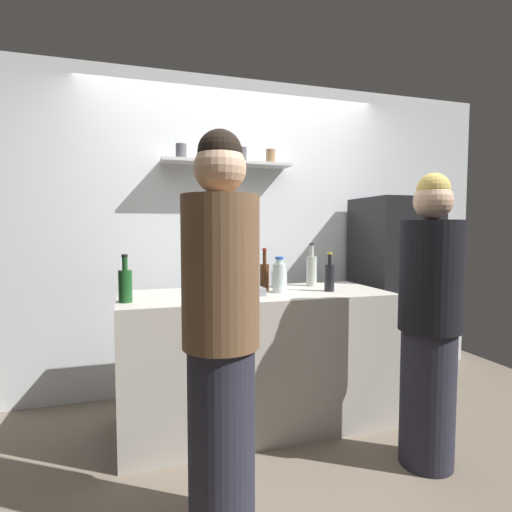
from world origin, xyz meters
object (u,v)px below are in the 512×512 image
object	(u,v)px
baking_pan	(236,291)
utensil_holder	(279,279)
person_brown_jacket	(221,335)
water_bottle_plastic	(279,277)
refrigerator	(393,292)
wine_bottle_pale_glass	(312,270)
wine_bottle_amber_glass	(264,275)
wine_bottle_green_glass	(125,284)
wine_bottle_dark_glass	(329,277)
person_blonde	(429,323)

from	to	relation	value
baking_pan	utensil_holder	distance (m)	0.47
utensil_holder	person_brown_jacket	distance (m)	1.30
water_bottle_plastic	utensil_holder	bearing A→B (deg)	69.93
refrigerator	wine_bottle_pale_glass	world-z (taller)	refrigerator
wine_bottle_amber_glass	wine_bottle_green_glass	xyz separation A→B (m)	(-0.93, -0.20, -0.00)
refrigerator	wine_bottle_amber_glass	xyz separation A→B (m)	(-1.26, -0.28, 0.22)
wine_bottle_green_glass	person_brown_jacket	size ratio (longest dim) A/B	0.16
utensil_holder	person_brown_jacket	size ratio (longest dim) A/B	0.13
utensil_holder	wine_bottle_green_glass	distance (m)	1.14
water_bottle_plastic	person_brown_jacket	xyz separation A→B (m)	(-0.59, -0.86, -0.14)
refrigerator	utensil_holder	bearing A→B (deg)	-172.32
refrigerator	wine_bottle_dark_glass	world-z (taller)	refrigerator
refrigerator	utensil_holder	xyz separation A→B (m)	(-1.10, -0.15, 0.17)
wine_bottle_amber_glass	wine_bottle_green_glass	size ratio (longest dim) A/B	1.05
person_brown_jacket	wine_bottle_dark_glass	bearing A→B (deg)	164.14
refrigerator	person_brown_jacket	world-z (taller)	person_brown_jacket
wine_bottle_pale_glass	water_bottle_plastic	distance (m)	0.41
utensil_holder	person_brown_jacket	bearing A→B (deg)	-121.55
wine_bottle_green_glass	wine_bottle_pale_glass	bearing A→B (deg)	13.20
person_brown_jacket	person_blonde	bearing A→B (deg)	130.44
refrigerator	wine_bottle_pale_glass	distance (m)	0.90
baking_pan	wine_bottle_pale_glass	bearing A→B (deg)	20.49
wine_bottle_pale_glass	person_blonde	bearing A→B (deg)	-72.56
wine_bottle_dark_glass	water_bottle_plastic	xyz separation A→B (m)	(-0.35, 0.05, 0.00)
baking_pan	utensil_holder	size ratio (longest dim) A/B	1.51
person_blonde	refrigerator	bearing A→B (deg)	-92.74
utensil_holder	wine_bottle_green_glass	world-z (taller)	wine_bottle_green_glass
wine_bottle_dark_glass	person_blonde	size ratio (longest dim) A/B	0.16
refrigerator	water_bottle_plastic	size ratio (longest dim) A/B	6.60
refrigerator	person_blonde	size ratio (longest dim) A/B	0.97
water_bottle_plastic	person_blonde	size ratio (longest dim) A/B	0.15
water_bottle_plastic	refrigerator	bearing A→B (deg)	18.22
refrigerator	wine_bottle_green_glass	world-z (taller)	refrigerator
refrigerator	person_blonde	bearing A→B (deg)	-116.65
wine_bottle_amber_glass	wine_bottle_green_glass	distance (m)	0.95
utensil_holder	person_brown_jacket	world-z (taller)	person_brown_jacket
baking_pan	person_blonde	distance (m)	1.18
refrigerator	water_bottle_plastic	world-z (taller)	refrigerator
utensil_holder	wine_bottle_pale_glass	bearing A→B (deg)	-3.48
baking_pan	wine_bottle_green_glass	xyz separation A→B (m)	(-0.69, -0.07, 0.08)
water_bottle_plastic	wine_bottle_amber_glass	bearing A→B (deg)	122.52
baking_pan	person_blonde	xyz separation A→B (m)	(0.95, -0.70, -0.12)
wine_bottle_amber_glass	wine_bottle_pale_glass	distance (m)	0.43
baking_pan	water_bottle_plastic	xyz separation A→B (m)	(0.31, 0.02, 0.08)
wine_bottle_amber_glass	person_brown_jacket	bearing A→B (deg)	-118.09
wine_bottle_green_glass	water_bottle_plastic	xyz separation A→B (m)	(1.00, 0.09, 0.00)
water_bottle_plastic	person_brown_jacket	bearing A→B (deg)	-124.39
baking_pan	wine_bottle_dark_glass	xyz separation A→B (m)	(0.66, -0.04, 0.08)
baking_pan	person_brown_jacket	size ratio (longest dim) A/B	0.19
wine_bottle_pale_glass	wine_bottle_amber_glass	bearing A→B (deg)	-164.18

